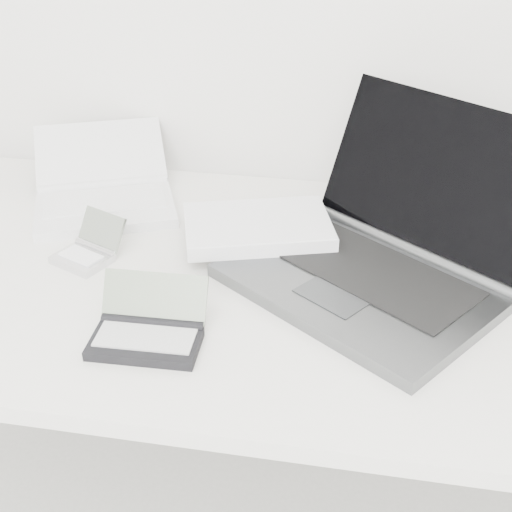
% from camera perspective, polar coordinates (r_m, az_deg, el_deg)
% --- Properties ---
extents(desk, '(1.60, 0.80, 0.73)m').
position_cam_1_polar(desk, '(1.29, 1.62, -3.25)').
color(desk, white).
rests_on(desk, ground).
extents(laptop_large, '(0.68, 0.59, 0.28)m').
position_cam_1_polar(laptop_large, '(1.27, 7.63, 0.72)').
color(laptop_large, '#575A5C').
rests_on(laptop_large, desk).
extents(netbook_open_white, '(0.39, 0.43, 0.11)m').
position_cam_1_polar(netbook_open_white, '(1.54, -12.08, 5.04)').
color(netbook_open_white, white).
rests_on(netbook_open_white, desk).
extents(pda_silver, '(0.13, 0.14, 0.07)m').
position_cam_1_polar(pda_silver, '(1.34, -13.29, 0.40)').
color(pda_silver, silver).
rests_on(pda_silver, desk).
extents(palmtop_charcoal, '(0.17, 0.14, 0.08)m').
position_cam_1_polar(palmtop_charcoal, '(1.12, -8.64, -5.98)').
color(palmtop_charcoal, black).
rests_on(palmtop_charcoal, desk).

